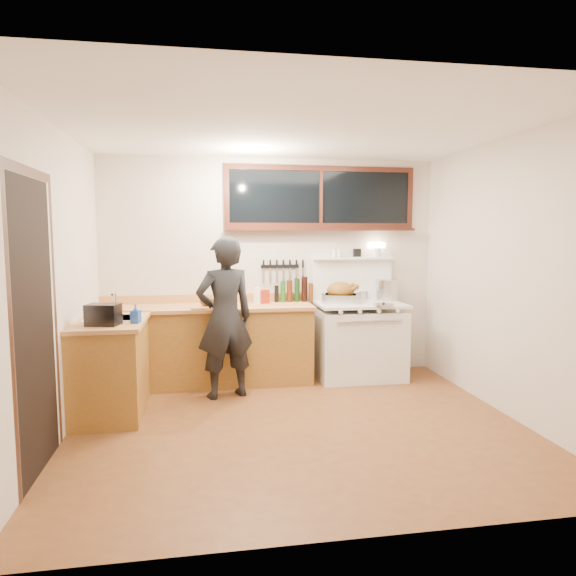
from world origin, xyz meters
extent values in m
cube|color=brown|center=(0.00, 0.00, -0.01)|extent=(4.00, 3.50, 0.02)
cube|color=beige|center=(0.00, 1.77, 1.30)|extent=(4.00, 0.05, 2.60)
cube|color=beige|center=(0.00, -1.77, 1.30)|extent=(4.00, 0.05, 2.60)
cube|color=beige|center=(-2.02, 0.00, 1.30)|extent=(0.05, 3.50, 2.60)
cube|color=beige|center=(2.02, 0.00, 1.30)|extent=(0.05, 3.50, 2.60)
cube|color=white|center=(0.00, 0.00, 2.62)|extent=(4.00, 3.50, 0.05)
cube|color=brown|center=(-0.80, 1.45, 0.43)|extent=(2.40, 0.60, 0.86)
cube|color=tan|center=(-0.80, 1.44, 0.88)|extent=(2.44, 0.64, 0.04)
cube|color=tan|center=(-0.80, 1.74, 0.95)|extent=(2.40, 0.03, 0.10)
sphere|color=#B78C38|center=(-1.80, 1.17, 0.70)|extent=(0.03, 0.03, 0.03)
sphere|color=#B78C38|center=(-1.30, 1.17, 0.70)|extent=(0.03, 0.03, 0.03)
sphere|color=#B78C38|center=(-0.80, 1.17, 0.70)|extent=(0.03, 0.03, 0.03)
sphere|color=#B78C38|center=(-0.30, 1.17, 0.70)|extent=(0.03, 0.03, 0.03)
sphere|color=#B78C38|center=(0.15, 1.17, 0.70)|extent=(0.03, 0.03, 0.03)
cube|color=brown|center=(-1.70, 0.62, 0.43)|extent=(0.60, 1.05, 0.86)
cube|color=tan|center=(-1.69, 0.62, 0.88)|extent=(0.64, 1.09, 0.04)
cube|color=white|center=(-1.68, 0.70, 0.84)|extent=(0.45, 0.40, 0.14)
cube|color=white|center=(-1.68, 0.70, 0.91)|extent=(0.50, 0.45, 0.01)
cylinder|color=silver|center=(-1.68, 0.88, 1.02)|extent=(0.02, 0.02, 0.24)
cylinder|color=silver|center=(-1.68, 0.80, 1.13)|extent=(0.02, 0.18, 0.02)
cube|color=white|center=(1.00, 1.40, 0.41)|extent=(1.00, 0.70, 0.82)
cube|color=white|center=(1.00, 1.40, 0.89)|extent=(1.02, 0.72, 0.03)
cube|color=white|center=(1.00, 1.06, 0.52)|extent=(0.88, 0.02, 0.46)
cylinder|color=silver|center=(1.00, 1.03, 0.74)|extent=(0.75, 0.02, 0.02)
cylinder|color=white|center=(0.67, 1.04, 0.85)|extent=(0.04, 0.03, 0.04)
cylinder|color=white|center=(0.89, 1.04, 0.85)|extent=(0.04, 0.03, 0.04)
cylinder|color=white|center=(1.11, 1.04, 0.85)|extent=(0.04, 0.03, 0.04)
cylinder|color=white|center=(1.33, 1.04, 0.85)|extent=(0.04, 0.03, 0.04)
cube|color=white|center=(1.00, 1.72, 1.15)|extent=(1.00, 0.05, 0.50)
cube|color=white|center=(1.00, 1.69, 1.41)|extent=(1.00, 0.12, 0.03)
cylinder|color=white|center=(1.30, 1.69, 1.48)|extent=(0.11, 0.11, 0.11)
cube|color=#FFE5B2|center=(1.30, 1.69, 1.57)|extent=(0.19, 0.10, 0.06)
cube|color=black|center=(1.05, 1.69, 1.48)|extent=(0.09, 0.05, 0.10)
cylinder|color=white|center=(0.82, 1.69, 1.47)|extent=(0.04, 0.04, 0.09)
cylinder|color=white|center=(0.76, 1.69, 1.47)|extent=(0.04, 0.04, 0.09)
cube|color=black|center=(0.60, 1.73, 2.15)|extent=(2.20, 0.01, 0.62)
cube|color=black|center=(0.60, 1.73, 2.49)|extent=(2.32, 0.04, 0.06)
cube|color=black|center=(0.60, 1.73, 1.81)|extent=(2.32, 0.04, 0.06)
cube|color=black|center=(-0.53, 1.73, 2.15)|extent=(0.06, 0.04, 0.62)
cube|color=black|center=(1.73, 1.73, 2.15)|extent=(0.06, 0.04, 0.62)
cube|color=black|center=(0.60, 1.73, 2.15)|extent=(0.04, 0.04, 0.62)
cube|color=black|center=(0.60, 1.68, 1.76)|extent=(2.32, 0.13, 0.03)
cube|color=black|center=(-1.99, -0.55, 1.05)|extent=(0.01, 0.86, 2.10)
cube|color=black|center=(-1.99, -1.03, 1.05)|extent=(0.01, 0.07, 2.10)
cube|color=black|center=(-1.99, -0.07, 1.05)|extent=(0.01, 0.07, 2.10)
cube|color=black|center=(-1.99, -0.55, 2.14)|extent=(0.01, 1.04, 0.07)
cube|color=black|center=(0.10, 1.74, 1.32)|extent=(0.46, 0.02, 0.04)
cube|color=silver|center=(-0.10, 1.72, 1.21)|extent=(0.02, 0.00, 0.18)
cube|color=black|center=(-0.10, 1.72, 1.35)|extent=(0.02, 0.02, 0.10)
cube|color=silver|center=(-0.02, 1.72, 1.21)|extent=(0.02, 0.00, 0.18)
cube|color=black|center=(-0.02, 1.72, 1.35)|extent=(0.02, 0.02, 0.10)
cube|color=silver|center=(0.06, 1.72, 1.21)|extent=(0.02, 0.00, 0.18)
cube|color=black|center=(0.06, 1.72, 1.35)|extent=(0.02, 0.02, 0.10)
cube|color=silver|center=(0.14, 1.72, 1.21)|extent=(0.03, 0.00, 0.18)
cube|color=black|center=(0.14, 1.72, 1.35)|extent=(0.02, 0.02, 0.10)
cube|color=silver|center=(0.22, 1.72, 1.21)|extent=(0.03, 0.00, 0.18)
cube|color=black|center=(0.22, 1.72, 1.35)|extent=(0.02, 0.02, 0.10)
cube|color=silver|center=(0.30, 1.72, 1.21)|extent=(0.03, 0.00, 0.18)
cube|color=black|center=(0.30, 1.72, 1.35)|extent=(0.02, 0.02, 0.10)
cube|color=silver|center=(0.38, 1.72, 1.21)|extent=(0.03, 0.00, 0.18)
cube|color=black|center=(0.38, 1.72, 1.35)|extent=(0.02, 0.02, 0.10)
imported|color=black|center=(-0.60, 0.93, 0.84)|extent=(0.70, 0.56, 1.68)
imported|color=blue|center=(-1.43, 0.41, 0.99)|extent=(0.10, 0.10, 0.17)
cube|color=black|center=(-1.70, 0.34, 1.00)|extent=(0.31, 0.25, 0.19)
cube|color=tan|center=(-0.74, 1.29, 0.91)|extent=(0.44, 0.33, 0.02)
ellipsoid|color=brown|center=(-0.74, 1.29, 0.97)|extent=(0.24, 0.17, 0.14)
sphere|color=brown|center=(-0.63, 1.35, 1.00)|extent=(0.05, 0.05, 0.05)
sphere|color=brown|center=(-0.63, 1.24, 1.00)|extent=(0.05, 0.05, 0.05)
cube|color=silver|center=(0.79, 1.47, 0.95)|extent=(0.50, 0.44, 0.10)
cube|color=#3F3F42|center=(0.79, 1.47, 0.98)|extent=(0.44, 0.38, 0.03)
torus|color=silver|center=(0.57, 1.47, 1.00)|extent=(0.05, 0.10, 0.10)
torus|color=silver|center=(1.00, 1.47, 1.00)|extent=(0.05, 0.10, 0.10)
ellipsoid|color=brown|center=(0.79, 1.47, 1.04)|extent=(0.39, 0.34, 0.21)
cylinder|color=brown|center=(0.90, 1.39, 1.06)|extent=(0.13, 0.09, 0.09)
sphere|color=brown|center=(0.96, 1.39, 1.09)|extent=(0.06, 0.06, 0.06)
cylinder|color=brown|center=(0.90, 1.55, 1.06)|extent=(0.13, 0.09, 0.09)
sphere|color=brown|center=(0.96, 1.55, 1.09)|extent=(0.06, 0.06, 0.06)
cylinder|color=silver|center=(1.40, 1.58, 1.03)|extent=(0.36, 0.36, 0.26)
cylinder|color=silver|center=(1.13, 1.70, 0.95)|extent=(0.16, 0.16, 0.11)
cylinder|color=black|center=(1.15, 1.82, 1.00)|extent=(0.04, 0.14, 0.02)
cylinder|color=silver|center=(1.18, 1.10, 0.91)|extent=(0.27, 0.27, 0.02)
sphere|color=black|center=(1.18, 1.10, 0.93)|extent=(0.03, 0.03, 0.03)
cube|color=maroon|center=(-0.12, 1.54, 0.98)|extent=(0.13, 0.12, 0.16)
cylinder|color=white|center=(-0.19, 1.54, 0.99)|extent=(0.11, 0.11, 0.19)
cylinder|color=black|center=(0.04, 1.63, 1.00)|extent=(0.05, 0.05, 0.20)
cylinder|color=black|center=(0.12, 1.63, 1.02)|extent=(0.06, 0.06, 0.25)
cylinder|color=black|center=(0.20, 1.63, 1.03)|extent=(0.07, 0.07, 0.26)
cylinder|color=black|center=(0.29, 1.63, 1.04)|extent=(0.06, 0.06, 0.28)
cylinder|color=black|center=(0.38, 1.63, 1.05)|extent=(0.07, 0.07, 0.30)
cylinder|color=black|center=(0.46, 1.63, 1.01)|extent=(0.06, 0.06, 0.22)
camera|label=1|loc=(-0.83, -4.37, 1.71)|focal=32.00mm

